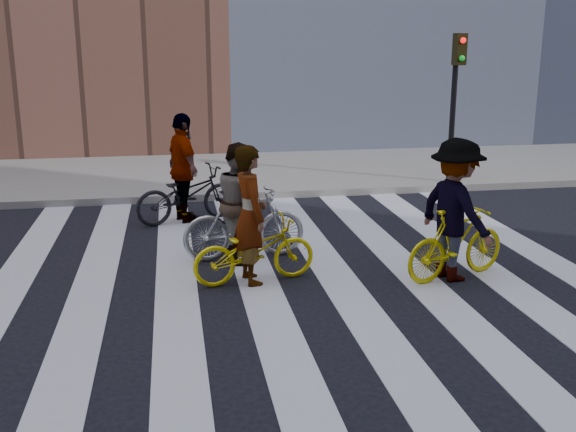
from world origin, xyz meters
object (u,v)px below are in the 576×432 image
object	(u,v)px
rider_right	(455,210)
rider_left	(250,215)
bike_silver_mid	(244,223)
bike_yellow_right	(457,243)
traffic_signal	(456,84)
bike_yellow_left	(254,251)
rider_mid	(240,202)
bike_dark_rear	(187,194)
rider_rear	(183,168)

from	to	relation	value
rider_right	rider_left	bearing A→B (deg)	64.34
bike_silver_mid	bike_yellow_right	bearing A→B (deg)	-121.14
traffic_signal	bike_yellow_left	size ratio (longest dim) A/B	1.96
bike_silver_mid	rider_right	distance (m)	3.07
traffic_signal	rider_mid	bearing A→B (deg)	-140.91
bike_yellow_right	bike_dark_rear	distance (m)	5.09
rider_right	traffic_signal	bearing A→B (deg)	-41.73
rider_rear	rider_mid	bearing A→B (deg)	179.50
traffic_signal	bike_dark_rear	xyz separation A→B (m)	(-5.79, -1.82, -1.78)
rider_right	bike_yellow_right	bearing A→B (deg)	-108.95
rider_mid	bike_yellow_right	bearing A→B (deg)	-120.74
bike_yellow_left	rider_rear	bearing A→B (deg)	3.89
rider_left	bike_silver_mid	bearing A→B (deg)	-11.98
traffic_signal	bike_silver_mid	size ratio (longest dim) A/B	1.81
bike_yellow_right	rider_left	bearing A→B (deg)	64.46
traffic_signal	rider_left	world-z (taller)	traffic_signal
traffic_signal	bike_dark_rear	world-z (taller)	traffic_signal
traffic_signal	bike_yellow_right	distance (m)	6.16
traffic_signal	bike_silver_mid	bearing A→B (deg)	-140.63
rider_rear	bike_yellow_left	bearing A→B (deg)	175.19
bike_yellow_right	rider_right	xyz separation A→B (m)	(-0.05, -0.00, 0.47)
bike_yellow_right	bike_dark_rear	bearing A→B (deg)	25.31
bike_yellow_left	bike_yellow_right	distance (m)	2.77
bike_dark_rear	rider_mid	distance (m)	2.44
bike_yellow_right	bike_yellow_left	bearing A→B (deg)	64.34
rider_right	rider_rear	distance (m)	5.09
traffic_signal	rider_left	bearing A→B (deg)	-134.48
bike_yellow_right	rider_left	distance (m)	2.85
bike_silver_mid	rider_left	distance (m)	1.09
rider_right	rider_mid	bearing A→B (deg)	45.20
bike_dark_rear	rider_left	size ratio (longest dim) A/B	1.02
bike_yellow_left	bike_dark_rear	size ratio (longest dim) A/B	0.88
rider_left	bike_yellow_right	bearing A→B (deg)	-107.06
rider_mid	rider_right	distance (m)	3.08
bike_dark_rear	rider_right	world-z (taller)	rider_right
bike_silver_mid	rider_right	world-z (taller)	rider_right
bike_silver_mid	rider_mid	world-z (taller)	rider_mid
rider_left	rider_right	size ratio (longest dim) A/B	0.97
bike_silver_mid	bike_yellow_right	size ratio (longest dim) A/B	1.10
bike_dark_rear	rider_rear	distance (m)	0.48
rider_left	rider_mid	bearing A→B (deg)	-9.17
bike_yellow_left	bike_silver_mid	distance (m)	1.03
bike_yellow_left	bike_dark_rear	world-z (taller)	bike_dark_rear
rider_rear	bike_silver_mid	bearing A→B (deg)	-179.39
bike_yellow_left	rider_mid	xyz separation A→B (m)	(-0.07, 1.02, 0.44)
bike_yellow_left	rider_left	bearing A→B (deg)	79.53
rider_right	bike_yellow_left	bearing A→B (deg)	64.21
bike_dark_rear	rider_rear	xyz separation A→B (m)	(-0.05, 0.00, 0.48)
bike_yellow_right	bike_dark_rear	size ratio (longest dim) A/B	0.87
bike_yellow_left	bike_yellow_right	bearing A→B (deg)	-107.18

